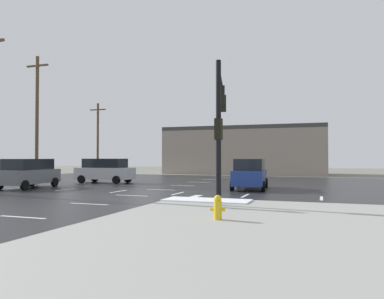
{
  "coord_description": "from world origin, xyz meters",
  "views": [
    {
      "loc": [
        10.07,
        -20.57,
        2.14
      ],
      "look_at": [
        -0.49,
        9.62,
        2.83
      ],
      "focal_mm": 34.99,
      "sensor_mm": 36.0,
      "label": 1
    }
  ],
  "objects": [
    {
      "name": "lane_markings",
      "position": [
        1.2,
        -1.38,
        0.02
      ],
      "size": [
        36.15,
        36.15,
        0.01
      ],
      "color": "silver",
      "rests_on": "road_asphalt"
    },
    {
      "name": "suv_blue",
      "position": [
        5.46,
        4.41,
        1.09
      ],
      "size": [
        2.51,
        4.96,
        2.03
      ],
      "rotation": [
        0.0,
        0.0,
        1.66
      ],
      "color": "navy",
      "rests_on": "road_asphalt"
    },
    {
      "name": "utility_pole_distant",
      "position": [
        -16.58,
        19.76,
        4.69
      ],
      "size": [
        2.2,
        0.28,
        8.96
      ],
      "color": "brown",
      "rests_on": "ground_plane"
    },
    {
      "name": "fire_hydrant",
      "position": [
        6.87,
        -8.9,
        0.54
      ],
      "size": [
        0.48,
        0.26,
        0.79
      ],
      "color": "gold",
      "rests_on": "sidewalk_corner"
    },
    {
      "name": "road_asphalt",
      "position": [
        0.0,
        0.0,
        0.01
      ],
      "size": [
        44.0,
        44.0,
        0.02
      ],
      "primitive_type": "cube",
      "color": "#232326",
      "rests_on": "ground_plane"
    },
    {
      "name": "strip_building_background",
      "position": [
        0.37,
        28.61,
        3.07
      ],
      "size": [
        20.63,
        8.0,
        6.15
      ],
      "color": "gray",
      "rests_on": "ground_plane"
    },
    {
      "name": "ground_plane",
      "position": [
        0.0,
        0.0,
        0.0
      ],
      "size": [
        120.0,
        120.0,
        0.0
      ],
      "primitive_type": "plane",
      "color": "slate"
    },
    {
      "name": "snow_strip_curbside",
      "position": [
        5.0,
        -4.0,
        0.17
      ],
      "size": [
        4.0,
        1.6,
        0.06
      ],
      "primitive_type": "cube",
      "color": "white",
      "rests_on": "sidewalk_corner"
    },
    {
      "name": "utility_pole_far",
      "position": [
        -12.84,
        4.98,
        5.61
      ],
      "size": [
        2.2,
        0.28,
        10.78
      ],
      "color": "brown",
      "rests_on": "ground_plane"
    },
    {
      "name": "traffic_signal_mast",
      "position": [
        5.56,
        -3.68,
        4.26
      ],
      "size": [
        1.57,
        6.25,
        6.12
      ],
      "rotation": [
        0.0,
        0.0,
        1.79
      ],
      "color": "black",
      "rests_on": "sidewalk_corner"
    },
    {
      "name": "suv_silver",
      "position": [
        -7.21,
        6.67,
        1.09
      ],
      "size": [
        4.87,
        2.24,
        2.03
      ],
      "rotation": [
        0.0,
        0.0,
        3.16
      ],
      "color": "#B7BABF",
      "rests_on": "road_asphalt"
    },
    {
      "name": "suv_grey",
      "position": [
        -9.27,
        0.23,
        1.09
      ],
      "size": [
        2.54,
        4.97,
        2.03
      ],
      "rotation": [
        0.0,
        0.0,
        1.67
      ],
      "color": "slate",
      "rests_on": "road_asphalt"
    }
  ]
}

